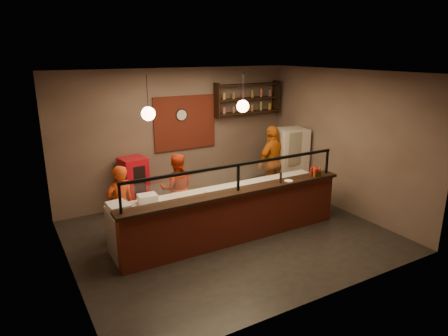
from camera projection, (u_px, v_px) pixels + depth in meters
floor at (230, 235)px, 8.03m from camera, size 6.00×6.00×0.00m
ceiling at (230, 73)px, 7.13m from camera, size 6.00×6.00×0.00m
wall_back at (177, 136)px, 9.66m from camera, size 6.00×0.00×6.00m
wall_left at (63, 184)px, 6.15m from camera, size 0.00×5.00×5.00m
wall_right at (344, 142)px, 9.01m from camera, size 0.00×5.00×5.00m
wall_front at (322, 200)px, 5.50m from camera, size 6.00×0.00×6.00m
brick_patch at (185, 123)px, 9.65m from camera, size 1.60×0.04×1.30m
service_counter at (238, 218)px, 7.64m from camera, size 4.60×0.25×1.00m
counter_ledge at (238, 192)px, 7.49m from camera, size 4.70×0.37×0.06m
worktop_cabinet at (225, 213)px, 8.08m from camera, size 4.60×0.75×0.85m
worktop at (225, 192)px, 7.95m from camera, size 4.60×0.75×0.05m
sneeze_guard at (238, 175)px, 7.40m from camera, size 4.50×0.05×0.52m
wall_shelving at (248, 99)px, 10.19m from camera, size 1.84×0.28×0.85m
wall_clock at (181, 115)px, 9.53m from camera, size 0.30×0.04×0.30m
pendant_left at (148, 114)px, 6.76m from camera, size 0.24×0.24×0.77m
pendant_right at (243, 106)px, 7.67m from camera, size 0.24×0.24×0.77m
cook_left at (121, 204)px, 7.61m from camera, size 0.63×0.48×1.53m
cook_mid at (177, 189)px, 8.48m from camera, size 0.90×0.80×1.52m
cook_right at (272, 162)px, 9.91m from camera, size 1.16×0.73×1.83m
fridge at (290, 162)px, 10.17m from camera, size 0.81×0.77×1.71m
red_cooler at (134, 185)px, 9.04m from camera, size 0.62×0.58×1.29m
pizza_dough at (221, 191)px, 7.92m from camera, size 0.52×0.52×0.01m
prep_tub_a at (117, 206)px, 6.93m from camera, size 0.36×0.31×0.16m
prep_tub_b at (148, 199)px, 7.26m from camera, size 0.35×0.29×0.17m
prep_tub_c at (120, 210)px, 6.77m from camera, size 0.36×0.30×0.17m
rolling_pin at (202, 195)px, 7.61m from camera, size 0.29×0.24×0.06m
condiment_caddy at (315, 173)px, 8.35m from camera, size 0.25×0.22×0.11m
pepper_mill at (281, 178)px, 7.88m from camera, size 0.05×0.05×0.21m
small_plate at (289, 181)px, 8.01m from camera, size 0.21×0.21×0.01m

